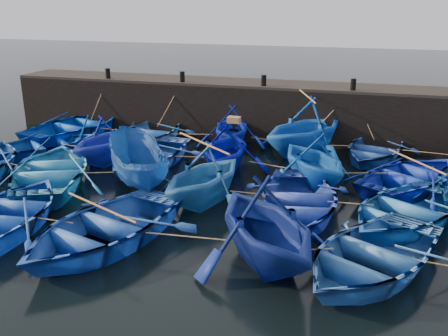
# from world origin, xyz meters

# --- Properties ---
(ground) EXTENTS (120.00, 120.00, 0.00)m
(ground) POSITION_xyz_m (0.00, 0.00, 0.00)
(ground) COLOR black
(ground) RESTS_ON ground
(quay_wall) EXTENTS (26.00, 2.50, 2.50)m
(quay_wall) POSITION_xyz_m (0.00, 10.50, 1.25)
(quay_wall) COLOR black
(quay_wall) RESTS_ON ground
(quay_top) EXTENTS (26.00, 2.50, 0.12)m
(quay_top) POSITION_xyz_m (0.00, 10.50, 2.56)
(quay_top) COLOR black
(quay_top) RESTS_ON quay_wall
(bollard_0) EXTENTS (0.24, 0.24, 0.50)m
(bollard_0) POSITION_xyz_m (-8.00, 9.60, 2.87)
(bollard_0) COLOR black
(bollard_0) RESTS_ON quay_top
(bollard_1) EXTENTS (0.24, 0.24, 0.50)m
(bollard_1) POSITION_xyz_m (-4.00, 9.60, 2.87)
(bollard_1) COLOR black
(bollard_1) RESTS_ON quay_top
(bollard_2) EXTENTS (0.24, 0.24, 0.50)m
(bollard_2) POSITION_xyz_m (0.00, 9.60, 2.87)
(bollard_2) COLOR black
(bollard_2) RESTS_ON quay_top
(bollard_3) EXTENTS (0.24, 0.24, 0.50)m
(bollard_3) POSITION_xyz_m (4.00, 9.60, 2.87)
(bollard_3) COLOR black
(bollard_3) RESTS_ON quay_top
(boat_0) EXTENTS (5.45, 6.60, 1.19)m
(boat_0) POSITION_xyz_m (-8.76, 7.65, 0.59)
(boat_0) COLOR #003197
(boat_0) RESTS_ON ground
(boat_1) EXTENTS (3.78, 5.18, 1.05)m
(boat_1) POSITION_xyz_m (-5.02, 7.52, 0.53)
(boat_1) COLOR #23559F
(boat_1) RESTS_ON ground
(boat_2) EXTENTS (3.85, 4.24, 1.94)m
(boat_2) POSITION_xyz_m (-1.09, 8.05, 0.97)
(boat_2) COLOR #0A1FA3
(boat_2) RESTS_ON ground
(boat_3) EXTENTS (6.10, 6.33, 2.56)m
(boat_3) POSITION_xyz_m (2.26, 7.73, 1.28)
(boat_3) COLOR blue
(boat_3) RESTS_ON ground
(boat_4) EXTENTS (4.30, 5.21, 0.94)m
(boat_4) POSITION_xyz_m (5.11, 7.95, 0.47)
(boat_4) COLOR navy
(boat_4) RESTS_ON ground
(boat_6) EXTENTS (5.36, 5.62, 0.95)m
(boat_6) POSITION_xyz_m (-8.45, 4.63, 0.47)
(boat_6) COLOR #063790
(boat_6) RESTS_ON ground
(boat_7) EXTENTS (4.05, 4.46, 2.02)m
(boat_7) POSITION_xyz_m (-5.35, 4.51, 1.01)
(boat_7) COLOR #1927A4
(boat_7) RESTS_ON ground
(boat_8) EXTENTS (4.00, 5.28, 1.03)m
(boat_8) POSITION_xyz_m (-3.55, 4.42, 0.51)
(boat_8) COLOR #2952AF
(boat_8) RESTS_ON ground
(boat_9) EXTENTS (3.59, 4.07, 2.02)m
(boat_9) POSITION_xyz_m (-0.34, 4.65, 1.01)
(boat_9) COLOR #000897
(boat_9) RESTS_ON ground
(boat_10) EXTENTS (4.95, 5.06, 2.02)m
(boat_10) POSITION_xyz_m (3.04, 4.25, 1.01)
(boat_10) COLOR blue
(boat_10) RESTS_ON ground
(boat_11) EXTENTS (5.79, 6.18, 1.04)m
(boat_11) POSITION_xyz_m (6.49, 4.75, 0.52)
(boat_11) COLOR #0C23A5
(boat_11) RESTS_ON ground
(boat_14) EXTENTS (5.93, 6.69, 1.15)m
(boat_14) POSITION_xyz_m (-5.97, 1.54, 0.57)
(boat_14) COLOR #2273BF
(boat_14) RESTS_ON ground
(boat_15) EXTENTS (4.23, 4.84, 1.82)m
(boat_15) POSITION_xyz_m (-2.84, 2.06, 0.91)
(boat_15) COLOR navy
(boat_15) RESTS_ON ground
(boat_16) EXTENTS (4.37, 4.73, 2.06)m
(boat_16) POSITION_xyz_m (-0.18, 1.47, 1.03)
(boat_16) COLOR blue
(boat_16) RESTS_ON ground
(boat_17) EXTENTS (4.47, 5.62, 1.04)m
(boat_17) POSITION_xyz_m (2.91, 1.48, 0.52)
(boat_17) COLOR #223BA4
(boat_17) RESTS_ON ground
(boat_18) EXTENTS (5.65, 6.18, 1.05)m
(boat_18) POSITION_xyz_m (6.06, 1.56, 0.52)
(boat_18) COLOR #195BB0
(boat_18) RESTS_ON ground
(boat_21) EXTENTS (4.24, 5.54, 1.07)m
(boat_21) POSITION_xyz_m (-5.02, -2.09, 0.53)
(boat_21) COLOR #1440A1
(boat_21) RESTS_ON ground
(boat_22) EXTENTS (5.18, 6.22, 1.11)m
(boat_22) POSITION_xyz_m (-1.87, -2.10, 0.56)
(boat_22) COLOR #1A46A0
(boat_22) RESTS_ON ground
(boat_23) EXTENTS (5.70, 5.81, 2.32)m
(boat_23) POSITION_xyz_m (2.58, -1.87, 1.16)
(boat_23) COLOR navy
(boat_23) RESTS_ON ground
(boat_24) EXTENTS (5.54, 6.15, 1.05)m
(boat_24) POSITION_xyz_m (5.15, -1.57, 0.52)
(boat_24) COLOR #2B60B5
(boat_24) RESTS_ON ground
(wooden_crate) EXTENTS (0.47, 0.35, 0.22)m
(wooden_crate) POSITION_xyz_m (-0.04, 4.65, 2.13)
(wooden_crate) COLOR olive
(wooden_crate) RESTS_ON boat_9
(mooring_ropes) EXTENTS (17.84, 11.65, 2.10)m
(mooring_ropes) POSITION_xyz_m (0.23, 4.71, 0.86)
(mooring_ropes) COLOR tan
(mooring_ropes) RESTS_ON ground
(loose_oars) EXTENTS (10.62, 11.91, 1.58)m
(loose_oars) POSITION_xyz_m (1.68, 2.96, 1.72)
(loose_oars) COLOR #99724C
(loose_oars) RESTS_ON ground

